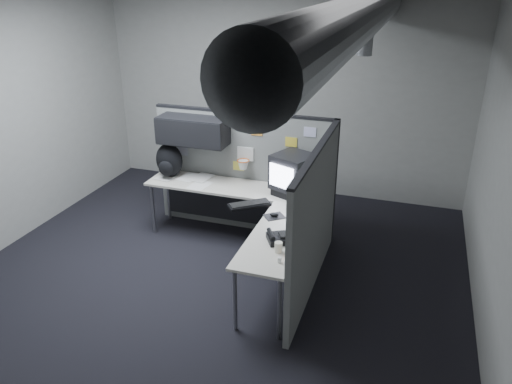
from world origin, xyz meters
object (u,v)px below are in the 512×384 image
(keyboard, at_px, (249,204))
(phone, at_px, (278,238))
(desk, at_px, (246,206))
(backpack, at_px, (169,161))
(monitor, at_px, (293,174))

(keyboard, height_order, phone, phone)
(desk, bearing_deg, backpack, 164.34)
(keyboard, height_order, backpack, backpack)
(monitor, distance_m, backpack, 1.70)
(desk, relative_size, backpack, 5.15)
(phone, bearing_deg, desk, 106.53)
(desk, bearing_deg, phone, -53.91)
(phone, xyz_separation_m, backpack, (-1.85, 1.24, 0.18))
(backpack, bearing_deg, keyboard, -11.39)
(desk, bearing_deg, keyboard, -60.12)
(monitor, xyz_separation_m, phone, (0.15, -1.20, -0.22))
(desk, relative_size, phone, 7.82)
(desk, relative_size, keyboard, 4.70)
(monitor, bearing_deg, keyboard, -149.69)
(monitor, relative_size, keyboard, 1.19)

